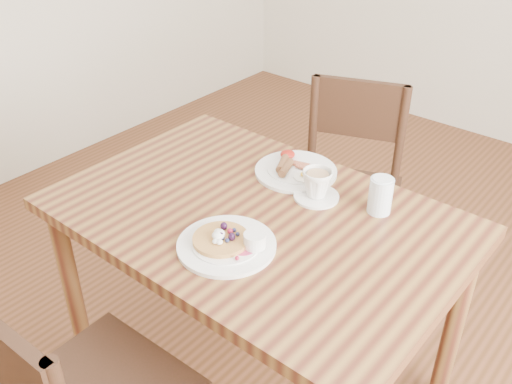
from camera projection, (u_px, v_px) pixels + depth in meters
ground at (256, 381)px, 2.09m from camera, size 5.00×5.00×0.00m
dining_table at (256, 239)px, 1.74m from camera, size 1.20×0.80×0.75m
chair_far at (347, 182)px, 2.32m from camera, size 0.54×0.54×0.88m
pancake_plate at (228, 243)px, 1.53m from camera, size 0.27×0.27×0.06m
breakfast_plate at (295, 170)px, 1.87m from camera, size 0.27×0.27×0.04m
teacup_saucer at (317, 185)px, 1.73m from camera, size 0.14×0.14×0.09m
water_glass at (380, 195)px, 1.66m from camera, size 0.07×0.07×0.11m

